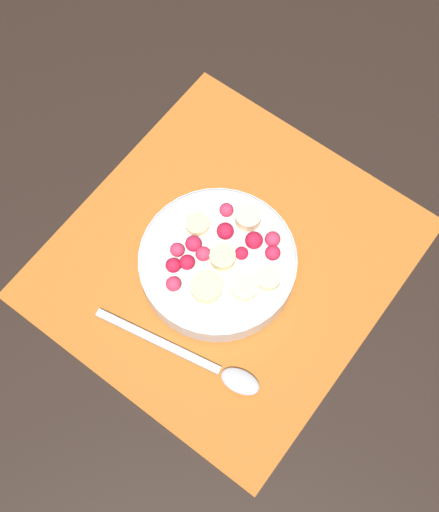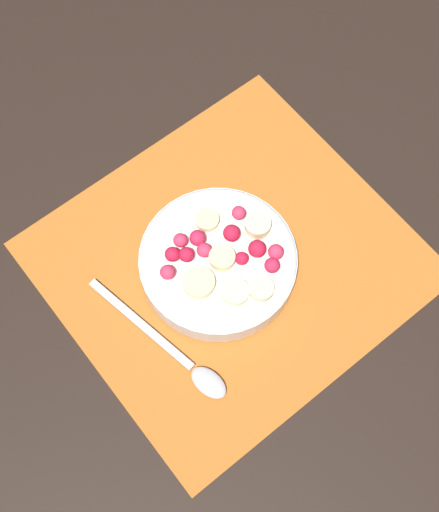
{
  "view_description": "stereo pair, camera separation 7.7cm",
  "coord_description": "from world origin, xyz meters",
  "views": [
    {
      "loc": [
        -0.26,
        -0.18,
        0.75
      ],
      "look_at": [
        -0.02,
        -0.0,
        0.04
      ],
      "focal_mm": 50.0,
      "sensor_mm": 36.0,
      "label": 1
    },
    {
      "loc": [
        -0.2,
        -0.24,
        0.75
      ],
      "look_at": [
        -0.02,
        -0.0,
        0.04
      ],
      "focal_mm": 50.0,
      "sensor_mm": 36.0,
      "label": 2
    }
  ],
  "objects": [
    {
      "name": "ground_plane",
      "position": [
        0.0,
        0.0,
        0.0
      ],
      "size": [
        3.0,
        3.0,
        0.0
      ],
      "primitive_type": "plane",
      "color": "black"
    },
    {
      "name": "spoon",
      "position": [
        -0.11,
        -0.06,
        0.01
      ],
      "size": [
        0.05,
        0.19,
        0.01
      ],
      "rotation": [
        0.0,
        0.0,
        4.9
      ],
      "color": "#B2B2B7",
      "rests_on": "placemat"
    },
    {
      "name": "fruit_bowl",
      "position": [
        -0.02,
        -0.0,
        0.03
      ],
      "size": [
        0.17,
        0.17,
        0.05
      ],
      "color": "silver",
      "rests_on": "placemat"
    },
    {
      "name": "placemat",
      "position": [
        0.0,
        0.0,
        0.0
      ],
      "size": [
        0.38,
        0.36,
        0.01
      ],
      "color": "#B26023",
      "rests_on": "ground_plane"
    }
  ]
}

